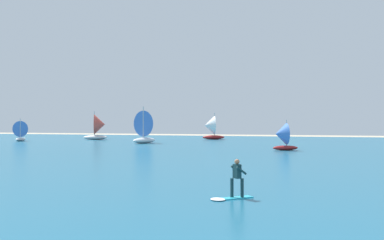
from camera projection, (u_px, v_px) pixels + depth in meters
name	position (u px, v px, depth m)	size (l,w,h in m)	color
ocean	(259.00, 149.00, 52.56)	(160.00, 90.00, 0.10)	#1E607F
kitesurfer	(233.00, 184.00, 17.99)	(1.80, 1.76, 1.67)	#26B2CC
sailboat_outermost	(210.00, 127.00, 79.45)	(4.39, 3.92, 4.93)	maroon
sailboat_mid_right	(147.00, 126.00, 65.48)	(4.43, 5.00, 5.61)	white
sailboat_far_left	(99.00, 127.00, 78.46)	(4.67, 4.18, 5.24)	white
sailboat_heeled_over	(22.00, 131.00, 72.86)	(3.00, 3.42, 3.86)	silver
sailboat_anchored_offshore	(282.00, 136.00, 48.78)	(3.12, 2.78, 3.51)	maroon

